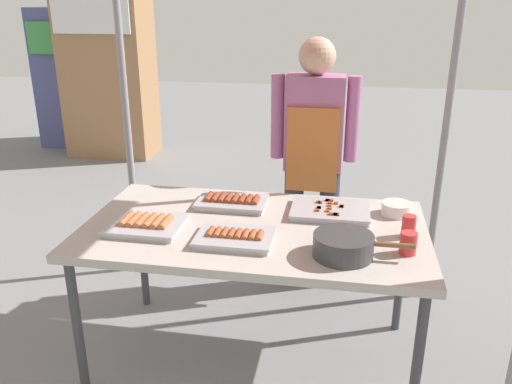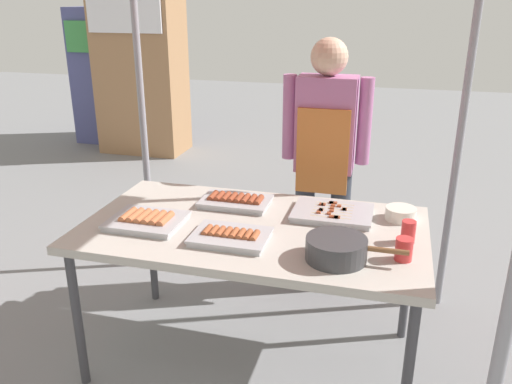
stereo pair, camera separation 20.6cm
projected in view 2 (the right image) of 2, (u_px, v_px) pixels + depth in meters
The scene contains 13 objects.
ground_plane at pixel (253, 357), 2.72m from camera, with size 18.00×18.00×0.00m, color slate.
stall_table at pixel (253, 236), 2.48m from camera, with size 1.60×0.90×0.75m.
tray_grilled_sausages at pixel (236, 201), 2.69m from camera, with size 0.35×0.23×0.05m.
tray_meat_skewers at pixel (333, 213), 2.55m from camera, with size 0.38×0.29×0.04m.
tray_pork_links at pixel (147, 220), 2.46m from camera, with size 0.34×0.28×0.06m.
tray_spring_rolls at pixel (231, 236), 2.30m from camera, with size 0.34×0.25×0.05m.
cooking_wok at pixel (337, 248), 2.12m from camera, with size 0.41×0.25×0.10m.
condiment_bowl at pixel (401, 214), 2.51m from camera, with size 0.15×0.15×0.06m, color silver.
drink_cup_near_edge at pixel (408, 232), 2.27m from camera, with size 0.06×0.06×0.10m, color red.
drink_cup_by_wok at pixel (404, 249), 2.12m from camera, with size 0.07×0.07×0.10m, color red.
vendor_woman at pixel (325, 149), 3.10m from camera, with size 0.52×0.23×1.55m.
neighbor_stall_left at pixel (141, 68), 6.06m from camera, with size 0.97×0.60×1.96m.
neighbor_stall_right at pixel (115, 75), 6.59m from camera, with size 0.89×0.68×1.65m.
Camera 2 is at (0.60, -2.16, 1.76)m, focal length 36.68 mm.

